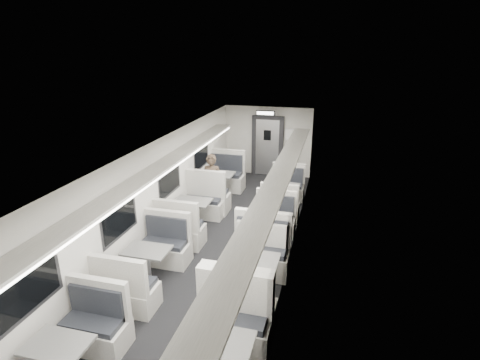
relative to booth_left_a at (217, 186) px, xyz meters
The scene contains 17 objects.
room 3.56m from the booth_left_a, 73.26° to the right, with size 3.24×12.24×2.64m.
booth_left_a is the anchor object (origin of this frame).
booth_left_b 1.98m from the booth_left_a, 90.00° to the right, with size 1.07×2.18×1.16m.
booth_left_c 4.31m from the booth_left_a, 90.00° to the right, with size 1.02×2.06×1.10m.
booth_right_a 2.01m from the booth_left_a, ahead, with size 0.98×1.98×1.06m.
booth_right_b 3.16m from the booth_left_a, 50.72° to the right, with size 0.99×2.00×1.07m.
booth_right_c 4.73m from the booth_left_a, 64.98° to the right, with size 1.15×2.34×1.25m.
passenger 0.92m from the booth_left_a, 81.74° to the right, with size 0.59×0.39×1.62m, color black.
window_a 1.05m from the booth_left_a, behind, with size 0.02×1.18×0.84m, color black.
window_b 2.37m from the booth_left_a, 102.93° to the right, with size 0.02×1.18×0.84m, color black.
window_c 4.45m from the booth_left_a, 96.44° to the right, with size 0.02×1.18×0.84m, color black.
window_d 6.61m from the booth_left_a, 94.28° to the right, with size 0.02×1.18×0.84m, color black.
luggage_rack_left 3.93m from the booth_left_a, 93.85° to the right, with size 0.46×10.40×0.09m.
luggage_rack_right 4.52m from the booth_left_a, 58.24° to the right, with size 0.46×10.40×0.09m.
vestibule_door 2.86m from the booth_left_a, 69.01° to the left, with size 1.10×0.13×2.10m.
exit_sign 2.99m from the booth_left_a, 64.73° to the left, with size 0.62×0.12×0.16m.
wall_notice 3.31m from the booth_left_a, 56.00° to the left, with size 0.32×0.02×0.40m, color white.
Camera 1 is at (2.24, -6.51, 4.30)m, focal length 28.00 mm.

